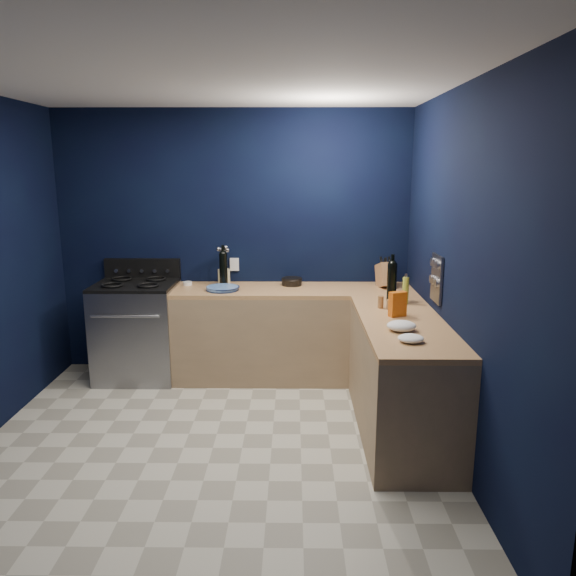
{
  "coord_description": "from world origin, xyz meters",
  "views": [
    {
      "loc": [
        0.6,
        -3.73,
        2.05
      ],
      "look_at": [
        0.55,
        1.0,
        1.0
      ],
      "focal_mm": 34.26,
      "sensor_mm": 36.0,
      "label": 1
    }
  ],
  "objects_px": {
    "plate_stack": "(222,288)",
    "knife_block": "(385,275)",
    "gas_range": "(138,332)",
    "crouton_bag": "(398,304)",
    "utensil_crock": "(224,277)"
  },
  "relations": [
    {
      "from": "gas_range",
      "to": "plate_stack",
      "type": "xyz_separation_m",
      "value": [
        0.85,
        -0.08,
        0.46
      ]
    },
    {
      "from": "crouton_bag",
      "to": "knife_block",
      "type": "bearing_deg",
      "value": 62.88
    },
    {
      "from": "utensil_crock",
      "to": "crouton_bag",
      "type": "relative_size",
      "value": 0.77
    },
    {
      "from": "plate_stack",
      "to": "knife_block",
      "type": "relative_size",
      "value": 1.32
    },
    {
      "from": "plate_stack",
      "to": "knife_block",
      "type": "xyz_separation_m",
      "value": [
        1.56,
        0.18,
        0.1
      ]
    },
    {
      "from": "plate_stack",
      "to": "gas_range",
      "type": "bearing_deg",
      "value": 174.74
    },
    {
      "from": "gas_range",
      "to": "plate_stack",
      "type": "relative_size",
      "value": 3.05
    },
    {
      "from": "gas_range",
      "to": "plate_stack",
      "type": "bearing_deg",
      "value": -5.26
    },
    {
      "from": "plate_stack",
      "to": "utensil_crock",
      "type": "height_order",
      "value": "utensil_crock"
    },
    {
      "from": "plate_stack",
      "to": "knife_block",
      "type": "bearing_deg",
      "value": 6.49
    },
    {
      "from": "knife_block",
      "to": "plate_stack",
      "type": "bearing_deg",
      "value": 176.38
    },
    {
      "from": "plate_stack",
      "to": "utensil_crock",
      "type": "bearing_deg",
      "value": 93.73
    },
    {
      "from": "utensil_crock",
      "to": "plate_stack",
      "type": "bearing_deg",
      "value": -86.27
    },
    {
      "from": "gas_range",
      "to": "crouton_bag",
      "type": "relative_size",
      "value": 4.7
    },
    {
      "from": "gas_range",
      "to": "crouton_bag",
      "type": "height_order",
      "value": "crouton_bag"
    }
  ]
}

